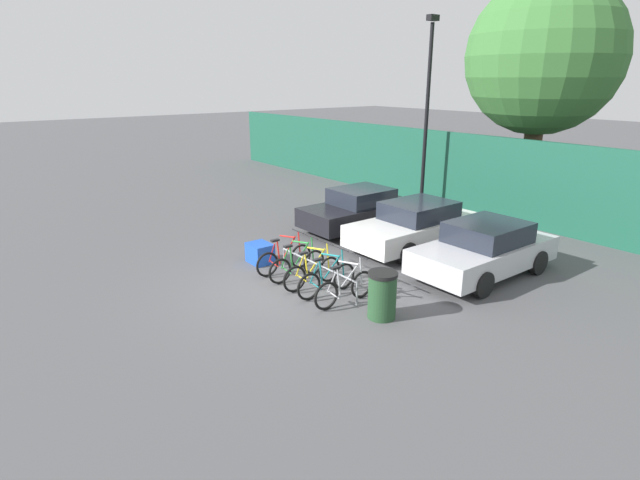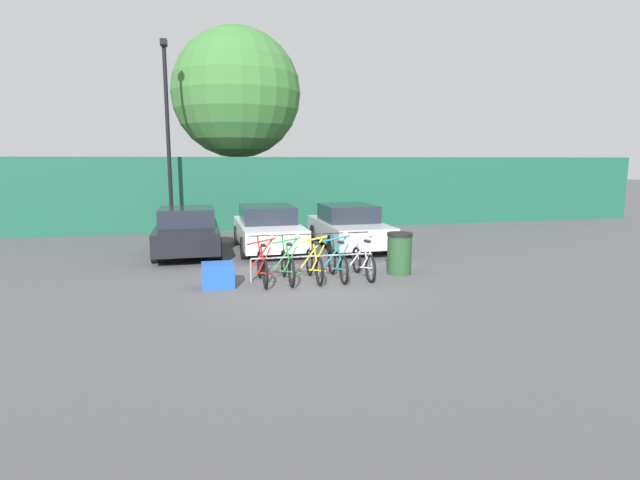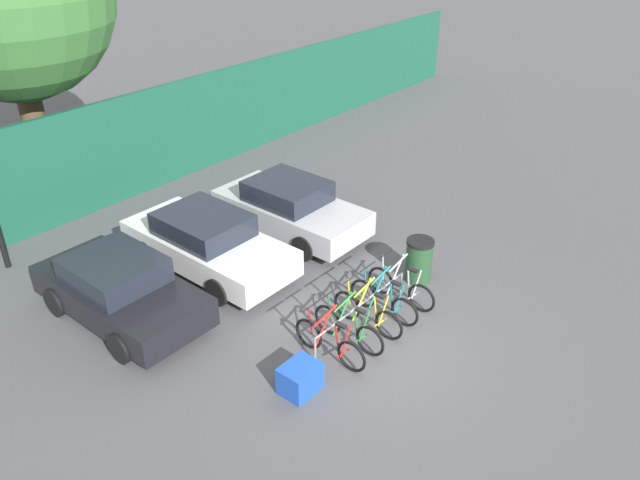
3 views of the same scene
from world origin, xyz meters
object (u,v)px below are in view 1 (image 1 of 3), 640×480
bicycle_yellow (312,272)px  car_silver (484,249)px  bicycle_green (297,265)px  car_white (416,225)px  bicycle_teal (327,279)px  tree_behind_hoarding (544,58)px  bicycle_red (284,258)px  trash_bin (382,295)px  bicycle_silver (345,288)px  bike_rack (317,267)px  lamp_post (427,107)px  car_black (359,209)px  cargo_crate (260,253)px

bicycle_yellow → car_silver: size_ratio=0.42×
bicycle_green → car_white: bearing=91.7°
bicycle_teal → tree_behind_hoarding: bearing=95.3°
bicycle_red → trash_bin: bearing=1.2°
car_silver → bicycle_yellow: bearing=-117.3°
tree_behind_hoarding → bicycle_silver: bearing=-79.1°
bicycle_red → tree_behind_hoarding: 11.96m
bicycle_silver → car_white: (-1.73, 4.25, 0.31)m
bike_rack → tree_behind_hoarding: bearing=94.6°
car_silver → bicycle_teal: bearing=-110.4°
bicycle_green → bicycle_teal: size_ratio=1.00×
lamp_post → tree_behind_hoarding: 4.25m
car_white → car_silver: bearing=-6.1°
bicycle_red → bicycle_teal: bearing=-1.8°
car_white → lamp_post: 5.76m
bike_rack → car_black: bearing=126.3°
bicycle_teal → bicycle_yellow: bearing=177.7°
bicycle_silver → car_silver: bearing=76.7°
lamp_post → bicycle_red: bearing=-73.6°
bicycle_red → bicycle_green: size_ratio=1.00×
car_silver → car_black: bearing=177.8°
bicycle_red → car_silver: bearing=48.7°
car_black → cargo_crate: 4.39m
bicycle_red → car_white: size_ratio=0.39×
bicycle_red → car_silver: (3.28, 3.98, 0.31)m
bicycle_red → tree_behind_hoarding: (0.36, 10.77, 5.18)m
car_black → trash_bin: size_ratio=3.86×
bicycle_red → bicycle_silver: bearing=-1.8°
bicycle_teal → bicycle_silver: size_ratio=1.00×
bike_rack → trash_bin: bearing=0.9°
bicycle_yellow → lamp_post: (-3.57, 7.97, 3.48)m
car_white → bike_rack: bearing=-83.0°
bicycle_yellow → car_silver: bearing=63.0°
car_black → cargo_crate: bearing=-80.4°
trash_bin → bicycle_yellow: bearing=-175.3°
bicycle_green → car_white: (0.13, 4.25, 0.31)m
lamp_post → trash_bin: 10.27m
bike_rack → bicycle_silver: bearing=-7.0°
bicycle_yellow → car_white: size_ratio=0.39×
bike_rack → bicycle_teal: size_ratio=1.74×
cargo_crate → bicycle_yellow: bearing=3.6°
tree_behind_hoarding → bike_rack: bearing=-85.4°
bicycle_yellow → lamp_post: lamp_post is taller
cargo_crate → tree_behind_hoarding: 12.20m
bicycle_teal → bicycle_silver: bearing=-2.3°
bicycle_green → car_black: size_ratio=0.43×
bicycle_teal → car_silver: bearing=67.3°
bicycle_red → cargo_crate: bicycle_red is taller
car_black → cargo_crate: car_black is taller
car_silver → bicycle_red: bearing=-129.5°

